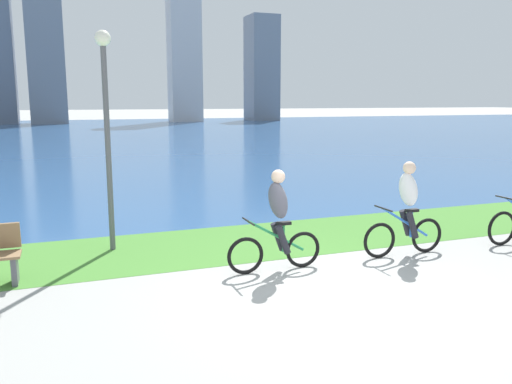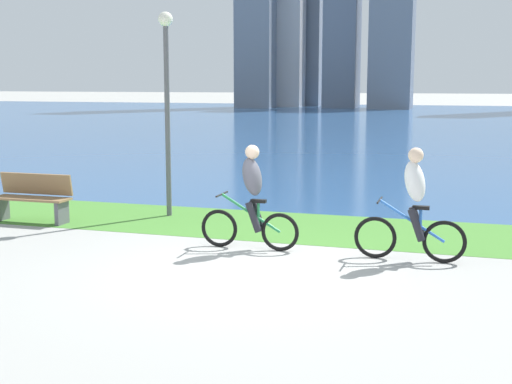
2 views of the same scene
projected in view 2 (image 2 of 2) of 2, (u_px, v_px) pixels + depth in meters
The scene contains 8 objects.
ground_plane at pixel (245, 271), 9.62m from camera, with size 300.00×300.00×0.00m, color #9E9E99.
grass_strip_bayside at pixel (298, 227), 12.54m from camera, with size 120.00×2.63×0.01m, color #478433.
bay_water_surface at pixel (423, 122), 45.10m from camera, with size 300.00×66.32×0.00m, color #2D568C.
cyclist_lead at pixel (251, 197), 10.79m from camera, with size 1.60×0.52×1.64m.
cyclist_trailing at pixel (413, 205), 10.08m from camera, with size 1.62×0.52×1.67m.
bench_near_path at pixel (33, 198), 12.98m from camera, with size 1.50×0.47×0.90m.
lamppost_tall at pixel (167, 84), 13.24m from camera, with size 0.28×0.28×3.90m.
city_skyline_far_shore at pixel (397, 3), 66.83m from camera, with size 43.55×11.16×25.77m.
Camera 2 is at (2.87, -8.88, 2.60)m, focal length 48.77 mm.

